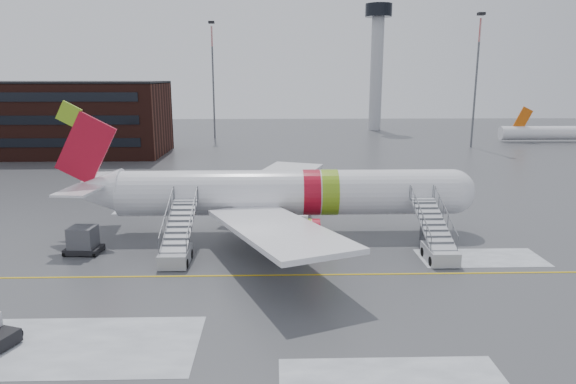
{
  "coord_description": "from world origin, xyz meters",
  "views": [
    {
      "loc": [
        4.84,
        -33.36,
        13.03
      ],
      "look_at": [
        5.93,
        6.71,
        4.0
      ],
      "focal_mm": 32.0,
      "sensor_mm": 36.0,
      "label": 1
    }
  ],
  "objects_px": {
    "uld_container": "(83,241)",
    "airstair_fwd": "(437,244)",
    "airliner": "(276,194)",
    "airstair_aft": "(177,246)"
  },
  "relations": [
    {
      "from": "uld_container",
      "to": "airstair_fwd",
      "type": "bearing_deg",
      "value": -3.56
    },
    {
      "from": "airliner",
      "to": "uld_container",
      "type": "height_order",
      "value": "airliner"
    },
    {
      "from": "airstair_aft",
      "to": "uld_container",
      "type": "height_order",
      "value": "airstair_aft"
    },
    {
      "from": "airliner",
      "to": "airstair_aft",
      "type": "relative_size",
      "value": 4.55
    },
    {
      "from": "airstair_aft",
      "to": "airliner",
      "type": "bearing_deg",
      "value": 42.18
    },
    {
      "from": "airstair_aft",
      "to": "uld_container",
      "type": "bearing_deg",
      "value": 167.41
    },
    {
      "from": "airstair_fwd",
      "to": "uld_container",
      "type": "xyz_separation_m",
      "value": [
        -26.32,
        1.64,
        -0.1
      ]
    },
    {
      "from": "airstair_fwd",
      "to": "airstair_aft",
      "type": "height_order",
      "value": "same"
    },
    {
      "from": "airliner",
      "to": "uld_container",
      "type": "distance_m",
      "value": 15.54
    },
    {
      "from": "airliner",
      "to": "uld_container",
      "type": "bearing_deg",
      "value": -161.37
    }
  ]
}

